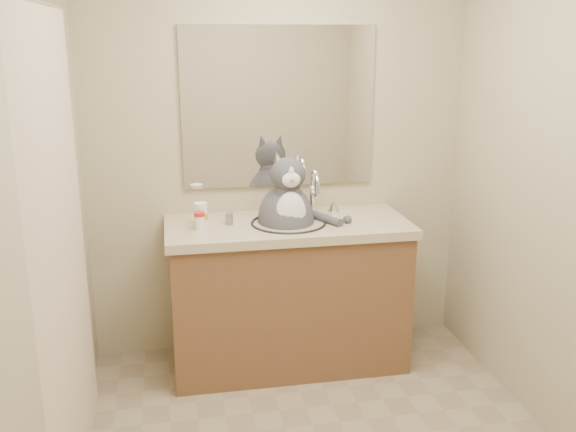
% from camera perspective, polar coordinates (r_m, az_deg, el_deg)
% --- Properties ---
extents(room, '(2.22, 2.52, 2.42)m').
position_cam_1_polar(room, '(2.53, 4.03, 0.98)').
color(room, gray).
rests_on(room, ground).
extents(vanity, '(1.34, 0.59, 1.12)m').
position_cam_1_polar(vanity, '(3.67, -0.01, -6.67)').
color(vanity, brown).
rests_on(vanity, ground).
extents(mirror, '(1.10, 0.02, 0.90)m').
position_cam_1_polar(mirror, '(3.67, -0.81, 9.64)').
color(mirror, white).
rests_on(mirror, room).
extents(shower_curtain, '(0.02, 1.30, 1.93)m').
position_cam_1_polar(shower_curtain, '(2.63, -19.40, -3.18)').
color(shower_curtain, beige).
rests_on(shower_curtain, ground).
extents(cat, '(0.45, 0.36, 0.62)m').
position_cam_1_polar(cat, '(3.52, -0.10, 0.07)').
color(cat, '#46464B').
rests_on(cat, vanity).
extents(pill_bottle_redcap, '(0.07, 0.07, 0.10)m').
position_cam_1_polar(pill_bottle_redcap, '(3.42, -7.86, -0.41)').
color(pill_bottle_redcap, white).
rests_on(pill_bottle_redcap, vanity).
extents(pill_bottle_orange, '(0.08, 0.08, 0.12)m').
position_cam_1_polar(pill_bottle_orange, '(3.49, -7.74, 0.13)').
color(pill_bottle_orange, white).
rests_on(pill_bottle_orange, vanity).
extents(grey_canister, '(0.05, 0.05, 0.06)m').
position_cam_1_polar(grey_canister, '(3.49, -5.24, -0.27)').
color(grey_canister, gray).
rests_on(grey_canister, vanity).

